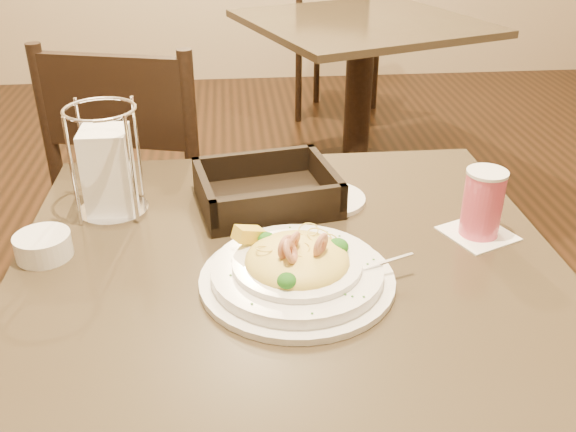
{
  "coord_description": "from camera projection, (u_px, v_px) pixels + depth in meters",
  "views": [
    {
      "loc": [
        -0.08,
        -0.87,
        1.28
      ],
      "look_at": [
        0.0,
        0.02,
        0.8
      ],
      "focal_mm": 40.0,
      "sensor_mm": 36.0,
      "label": 1
    }
  ],
  "objects": [
    {
      "name": "main_table",
      "position": [
        289.0,
        371.0,
        1.15
      ],
      "size": [
        0.9,
        0.9,
        0.72
      ],
      "color": "black",
      "rests_on": "ground"
    },
    {
      "name": "dining_chair_far",
      "position": [
        337.0,
        31.0,
        3.52
      ],
      "size": [
        0.55,
        0.55,
        0.93
      ],
      "rotation": [
        0.0,
        0.0,
        2.72
      ],
      "color": "black",
      "rests_on": "ground"
    },
    {
      "name": "drink_glass",
      "position": [
        483.0,
        204.0,
        1.1
      ],
      "size": [
        0.14,
        0.14,
        0.12
      ],
      "rotation": [
        0.0,
        0.0,
        0.41
      ],
      "color": "white",
      "rests_on": "main_table"
    },
    {
      "name": "butter_ramekin",
      "position": [
        43.0,
        246.0,
        1.05
      ],
      "size": [
        0.12,
        0.12,
        0.04
      ],
      "primitive_type": "cylinder",
      "rotation": [
        0.0,
        0.0,
        -0.33
      ],
      "color": "white",
      "rests_on": "main_table"
    },
    {
      "name": "side_plate",
      "position": [
        327.0,
        199.0,
        1.23
      ],
      "size": [
        0.17,
        0.17,
        0.01
      ],
      "primitive_type": "cylinder",
      "rotation": [
        0.0,
        0.0,
        -0.2
      ],
      "color": "white",
      "rests_on": "main_table"
    },
    {
      "name": "dining_chair_near",
      "position": [
        147.0,
        193.0,
        1.76
      ],
      "size": [
        0.51,
        0.51,
        0.93
      ],
      "rotation": [
        0.0,
        0.0,
        2.89
      ],
      "color": "black",
      "rests_on": "ground"
    },
    {
      "name": "napkin_caddy",
      "position": [
        108.0,
        168.0,
        1.16
      ],
      "size": [
        0.13,
        0.13,
        0.21
      ],
      "rotation": [
        0.0,
        0.0,
        -0.41
      ],
      "color": "silver",
      "rests_on": "main_table"
    },
    {
      "name": "bread_basket",
      "position": [
        267.0,
        193.0,
        1.22
      ],
      "size": [
        0.28,
        0.25,
        0.07
      ],
      "rotation": [
        0.0,
        0.0,
        0.19
      ],
      "color": "black",
      "rests_on": "main_table"
    },
    {
      "name": "background_table",
      "position": [
        359.0,
        72.0,
        2.83
      ],
      "size": [
        1.15,
        1.15,
        0.72
      ],
      "rotation": [
        0.0,
        0.0,
        0.35
      ],
      "color": "black",
      "rests_on": "ground"
    },
    {
      "name": "pasta_bowl",
      "position": [
        297.0,
        268.0,
        0.98
      ],
      "size": [
        0.33,
        0.3,
        0.1
      ],
      "rotation": [
        0.0,
        0.0,
        0.16
      ],
      "color": "white",
      "rests_on": "main_table"
    }
  ]
}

